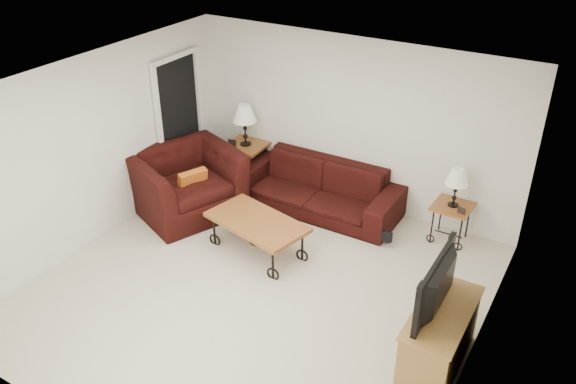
{
  "coord_description": "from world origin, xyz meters",
  "views": [
    {
      "loc": [
        3.18,
        -4.7,
        4.51
      ],
      "look_at": [
        0.0,
        0.7,
        1.0
      ],
      "focal_mm": 36.84,
      "sensor_mm": 36.0,
      "label": 1
    }
  ],
  "objects_px": {
    "sofa": "(317,188)",
    "coffee_table": "(257,236)",
    "side_table_right": "(450,223)",
    "backpack": "(388,229)",
    "lamp_left": "(245,125)",
    "side_table_left": "(246,163)",
    "lamp_right": "(456,187)",
    "tv_stand": "(439,338)",
    "television": "(445,287)",
    "armchair": "(187,183)"
  },
  "relations": [
    {
      "from": "armchair",
      "to": "backpack",
      "type": "xyz_separation_m",
      "value": [
        2.83,
        0.7,
        -0.25
      ]
    },
    {
      "from": "television",
      "to": "lamp_left",
      "type": "bearing_deg",
      "value": -120.82
    },
    {
      "from": "sofa",
      "to": "coffee_table",
      "type": "height_order",
      "value": "sofa"
    },
    {
      "from": "side_table_left",
      "to": "side_table_right",
      "type": "height_order",
      "value": "side_table_left"
    },
    {
      "from": "lamp_left",
      "to": "sofa",
      "type": "bearing_deg",
      "value": -7.49
    },
    {
      "from": "lamp_right",
      "to": "tv_stand",
      "type": "distance_m",
      "value": 2.42
    },
    {
      "from": "coffee_table",
      "to": "backpack",
      "type": "xyz_separation_m",
      "value": [
        1.39,
        1.06,
        -0.03
      ]
    },
    {
      "from": "lamp_right",
      "to": "backpack",
      "type": "relative_size",
      "value": 1.24
    },
    {
      "from": "lamp_left",
      "to": "armchair",
      "type": "bearing_deg",
      "value": -100.6
    },
    {
      "from": "side_table_right",
      "to": "lamp_right",
      "type": "bearing_deg",
      "value": 0.0
    },
    {
      "from": "sofa",
      "to": "armchair",
      "type": "xyz_separation_m",
      "value": [
        -1.59,
        -1.02,
        0.11
      ]
    },
    {
      "from": "side_table_right",
      "to": "lamp_right",
      "type": "distance_m",
      "value": 0.54
    },
    {
      "from": "side_table_left",
      "to": "tv_stand",
      "type": "distance_m",
      "value": 4.51
    },
    {
      "from": "armchair",
      "to": "side_table_right",
      "type": "bearing_deg",
      "value": -48.55
    },
    {
      "from": "lamp_left",
      "to": "coffee_table",
      "type": "xyz_separation_m",
      "value": [
        1.22,
        -1.56,
        -0.74
      ]
    },
    {
      "from": "side_table_right",
      "to": "armchair",
      "type": "height_order",
      "value": "armchair"
    },
    {
      "from": "side_table_left",
      "to": "tv_stand",
      "type": "relative_size",
      "value": 0.57
    },
    {
      "from": "lamp_left",
      "to": "side_table_right",
      "type": "bearing_deg",
      "value": 0.0
    },
    {
      "from": "tv_stand",
      "to": "backpack",
      "type": "relative_size",
      "value": 2.63
    },
    {
      "from": "coffee_table",
      "to": "television",
      "type": "relative_size",
      "value": 1.27
    },
    {
      "from": "backpack",
      "to": "sofa",
      "type": "bearing_deg",
      "value": 172.08
    },
    {
      "from": "side_table_left",
      "to": "sofa",
      "type": "bearing_deg",
      "value": -7.49
    },
    {
      "from": "sofa",
      "to": "side_table_right",
      "type": "relative_size",
      "value": 4.49
    },
    {
      "from": "sofa",
      "to": "television",
      "type": "xyz_separation_m",
      "value": [
        2.49,
        -2.12,
        0.63
      ]
    },
    {
      "from": "lamp_left",
      "to": "lamp_right",
      "type": "relative_size",
      "value": 1.21
    },
    {
      "from": "sofa",
      "to": "lamp_right",
      "type": "xyz_separation_m",
      "value": [
        1.93,
        0.18,
        0.46
      ]
    },
    {
      "from": "sofa",
      "to": "lamp_left",
      "type": "xyz_separation_m",
      "value": [
        -1.37,
        0.18,
        0.63
      ]
    },
    {
      "from": "side_table_right",
      "to": "side_table_left",
      "type": "bearing_deg",
      "value": 180.0
    },
    {
      "from": "side_table_left",
      "to": "lamp_right",
      "type": "distance_m",
      "value": 3.34
    },
    {
      "from": "coffee_table",
      "to": "armchair",
      "type": "relative_size",
      "value": 0.91
    },
    {
      "from": "side_table_left",
      "to": "lamp_left",
      "type": "relative_size",
      "value": 1.0
    },
    {
      "from": "lamp_right",
      "to": "tv_stand",
      "type": "xyz_separation_m",
      "value": [
        0.58,
        -2.3,
        -0.47
      ]
    },
    {
      "from": "side_table_left",
      "to": "television",
      "type": "height_order",
      "value": "television"
    },
    {
      "from": "sofa",
      "to": "side_table_left",
      "type": "xyz_separation_m",
      "value": [
        -1.37,
        0.18,
        -0.03
      ]
    },
    {
      "from": "backpack",
      "to": "armchair",
      "type": "bearing_deg",
      "value": -159.66
    },
    {
      "from": "coffee_table",
      "to": "tv_stand",
      "type": "bearing_deg",
      "value": -15.61
    },
    {
      "from": "side_table_right",
      "to": "tv_stand",
      "type": "bearing_deg",
      "value": -75.87
    },
    {
      "from": "sofa",
      "to": "television",
      "type": "bearing_deg",
      "value": -40.43
    },
    {
      "from": "television",
      "to": "sofa",
      "type": "bearing_deg",
      "value": -130.43
    },
    {
      "from": "coffee_table",
      "to": "tv_stand",
      "type": "distance_m",
      "value": 2.76
    },
    {
      "from": "lamp_right",
      "to": "television",
      "type": "distance_m",
      "value": 2.38
    },
    {
      "from": "sofa",
      "to": "lamp_left",
      "type": "height_order",
      "value": "lamp_left"
    },
    {
      "from": "armchair",
      "to": "television",
      "type": "height_order",
      "value": "television"
    },
    {
      "from": "side_table_left",
      "to": "armchair",
      "type": "height_order",
      "value": "armchair"
    },
    {
      "from": "side_table_right",
      "to": "coffee_table",
      "type": "distance_m",
      "value": 2.6
    },
    {
      "from": "lamp_right",
      "to": "television",
      "type": "xyz_separation_m",
      "value": [
        0.56,
        -2.3,
        0.17
      ]
    },
    {
      "from": "sofa",
      "to": "side_table_right",
      "type": "xyz_separation_m",
      "value": [
        1.93,
        0.18,
        -0.08
      ]
    },
    {
      "from": "coffee_table",
      "to": "armchair",
      "type": "xyz_separation_m",
      "value": [
        -1.45,
        0.36,
        0.22
      ]
    },
    {
      "from": "lamp_left",
      "to": "armchair",
      "type": "relative_size",
      "value": 0.46
    },
    {
      "from": "lamp_left",
      "to": "lamp_right",
      "type": "xyz_separation_m",
      "value": [
        3.3,
        0.0,
        -0.17
      ]
    }
  ]
}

